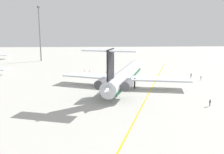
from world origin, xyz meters
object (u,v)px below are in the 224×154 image
at_px(safety_cone_tail, 89,71).
at_px(light_mast, 40,32).
at_px(main_jetliner, 124,76).
at_px(ground_crew_near_tail, 201,78).
at_px(safety_cone_nose, 85,70).
at_px(safety_cone_wingtip, 106,72).
at_px(ground_crew_portside, 210,102).
at_px(ground_crew_near_nose, 191,75).

distance_m(safety_cone_tail, light_mast, 47.97).
bearing_deg(main_jetliner, light_mast, 48.39).
relative_size(ground_crew_near_tail, safety_cone_nose, 3.01).
bearing_deg(safety_cone_wingtip, safety_cone_nose, 66.72).
xyz_separation_m(main_jetliner, safety_cone_wingtip, (27.22, 4.80, -3.43)).
bearing_deg(light_mast, safety_cone_nose, -142.84).
bearing_deg(ground_crew_portside, safety_cone_nose, -84.60).
height_order(safety_cone_nose, safety_cone_wingtip, same).
relative_size(ground_crew_portside, safety_cone_tail, 3.14).
bearing_deg(main_jetliner, ground_crew_near_tail, -54.79).
xyz_separation_m(ground_crew_near_nose, ground_crew_portside, (-34.66, 7.49, 0.03)).
bearing_deg(main_jetliner, ground_crew_portside, -119.67).
bearing_deg(safety_cone_tail, ground_crew_near_nose, -111.32).
distance_m(main_jetliner, safety_cone_nose, 34.32).
height_order(ground_crew_near_nose, safety_cone_tail, ground_crew_near_nose).
bearing_deg(main_jetliner, ground_crew_near_nose, -44.72).
relative_size(ground_crew_near_nose, safety_cone_tail, 3.06).
distance_m(ground_crew_portside, safety_cone_wingtip, 53.26).
bearing_deg(safety_cone_tail, main_jetliner, -158.09).
bearing_deg(light_mast, ground_crew_portside, -145.44).
relative_size(ground_crew_near_tail, safety_cone_tail, 3.01).
bearing_deg(safety_cone_tail, ground_crew_near_tail, -116.35).
bearing_deg(safety_cone_wingtip, main_jetliner, -170.00).
height_order(ground_crew_portside, safety_cone_wingtip, ground_crew_portside).
xyz_separation_m(safety_cone_nose, safety_cone_tail, (-1.82, -2.16, 0.00)).
xyz_separation_m(main_jetliner, safety_cone_nose, (31.16, 13.97, -3.43)).
distance_m(ground_crew_portside, light_mast, 104.80).
bearing_deg(ground_crew_near_nose, safety_cone_nose, -122.46).
relative_size(ground_crew_near_tail, ground_crew_portside, 0.96).
xyz_separation_m(safety_cone_nose, light_mast, (33.94, 25.73, 15.61)).
height_order(safety_cone_wingtip, safety_cone_tail, same).
xyz_separation_m(ground_crew_near_tail, safety_cone_wingtip, (17.85, 33.32, -0.77)).
bearing_deg(ground_crew_portside, safety_cone_tail, -85.41).
bearing_deg(light_mast, main_jetliner, -148.63).
xyz_separation_m(ground_crew_portside, safety_cone_wingtip, (47.55, 23.97, -0.82)).
distance_m(safety_cone_nose, light_mast, 45.36).
bearing_deg(light_mast, ground_crew_near_nose, -127.43).
bearing_deg(ground_crew_near_tail, safety_cone_nose, 173.99).
height_order(ground_crew_portside, safety_cone_nose, ground_crew_portside).
bearing_deg(safety_cone_tail, safety_cone_wingtip, -106.84).
relative_size(main_jetliner, safety_cone_tail, 82.96).
distance_m(ground_crew_near_tail, safety_cone_wingtip, 37.81).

